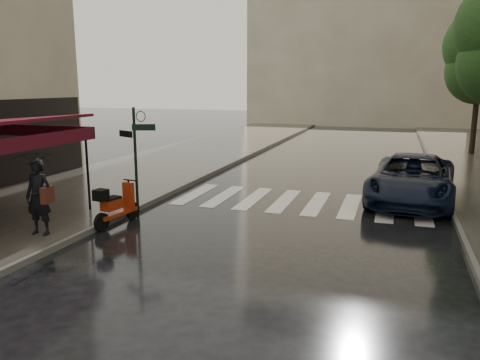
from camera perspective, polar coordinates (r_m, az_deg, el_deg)
The scene contains 10 objects.
ground at distance 10.89m, azimuth -14.89°, elevation -8.74°, with size 120.00×120.00×0.00m, color black.
sidewalk_near at distance 23.20m, azimuth -8.09°, elevation 2.32°, with size 6.00×60.00×0.12m, color #38332D.
curb_near at distance 22.02m, azimuth -0.95°, elevation 1.99°, with size 0.12×60.00×0.16m, color #595651.
curb_far at distance 20.88m, azimuth 22.77°, elevation 0.58°, with size 0.12×60.00×0.16m, color #595651.
crosswalk at distance 15.21m, azimuth 7.36°, elevation -2.66°, with size 7.85×3.20×0.01m.
signpost at distance 13.55m, azimuth -12.62°, elevation 3.30°, with size 1.17×0.29×3.10m.
backdrop_building at distance 47.01m, azimuth 15.70°, elevation 18.74°, with size 22.00×6.00×20.00m, color tan.
pedestrian_with_umbrella at distance 12.13m, azimuth -23.61°, elevation 1.61°, with size 1.16×1.18×2.56m.
scooter at distance 12.91m, azimuth -14.90°, elevation -3.11°, with size 0.57×1.73×1.14m.
parked_car at distance 15.98m, azimuth 20.25°, elevation 0.16°, with size 2.51×5.44×1.51m, color black.
Camera 1 is at (5.73, -8.50, 3.68)m, focal length 35.00 mm.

